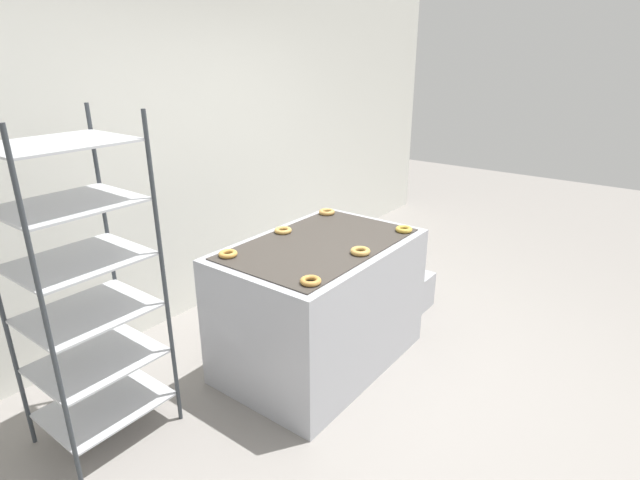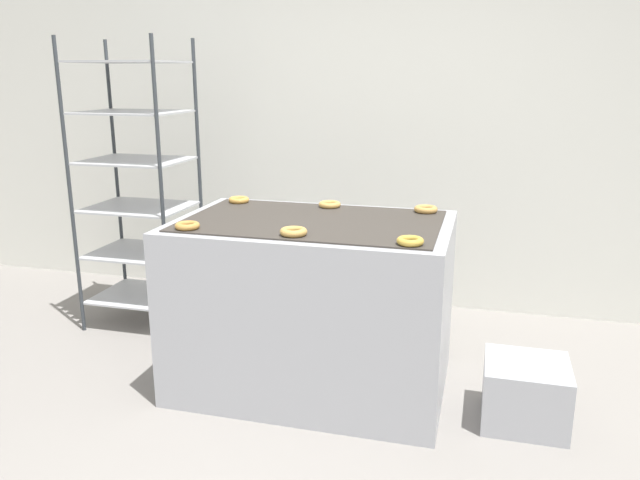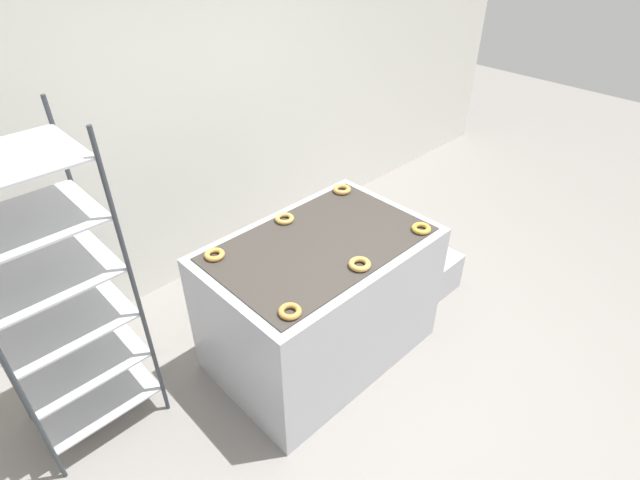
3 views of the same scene
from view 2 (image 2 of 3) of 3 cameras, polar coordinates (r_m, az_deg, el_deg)
name	(u,v)px [view 2 (image 2 of 3)]	position (r m, az deg, el deg)	size (l,w,h in m)	color
ground_plane	(270,457)	(2.96, -4.62, -19.13)	(14.00, 14.00, 0.00)	gray
wall_back	(367,111)	(4.51, 4.28, 11.69)	(8.00, 0.05, 2.80)	silver
fryer_machine	(313,304)	(3.35, -0.67, -5.91)	(1.42, 0.92, 0.93)	#A8AAB2
baking_rack_cart	(137,184)	(4.26, -16.37, 4.90)	(0.67, 0.55, 1.88)	#33383D
glaze_bin	(525,393)	(3.27, 18.25, -13.13)	(0.40, 0.39, 0.31)	#A8AAB2
donut_near_left	(187,226)	(3.09, -12.03, 1.30)	(0.12, 0.12, 0.03)	#BA853D
donut_near_center	(294,232)	(2.91, -2.43, 0.77)	(0.13, 0.13, 0.03)	tan
donut_near_right	(410,241)	(2.78, 8.25, -0.09)	(0.12, 0.12, 0.03)	gold
donut_far_left	(239,200)	(3.68, -7.42, 3.67)	(0.12, 0.12, 0.03)	gold
donut_far_center	(330,204)	(3.52, 0.89, 3.28)	(0.12, 0.12, 0.03)	tan
donut_far_right	(426,209)	(3.44, 9.65, 2.80)	(0.13, 0.13, 0.03)	tan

